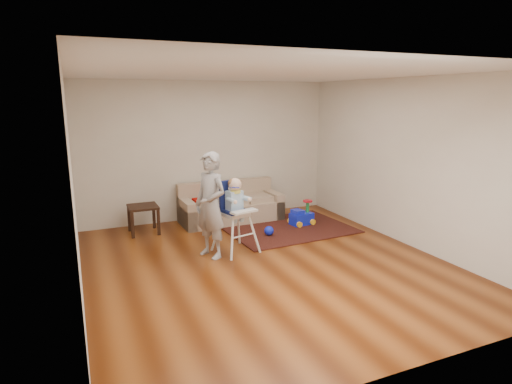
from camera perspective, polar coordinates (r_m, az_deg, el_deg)
name	(u,v)px	position (r m, az deg, el deg)	size (l,w,h in m)	color
ground	(267,264)	(6.33, 1.46, -9.60)	(5.50, 5.50, 0.00)	#491D06
room_envelope	(253,133)	(6.37, -0.45, 7.94)	(5.04, 5.52, 2.72)	beige
sofa	(231,202)	(8.35, -3.35, -1.39)	(1.98, 0.84, 0.76)	tan
side_table	(144,219)	(7.91, -14.76, -3.54)	(0.51, 0.51, 0.51)	black
area_rug	(288,228)	(7.98, 4.27, -4.82)	(2.23, 1.67, 0.02)	black
ride_on_toy	(302,213)	(8.15, 6.11, -2.75)	(0.42, 0.30, 0.46)	#1223DE
toy_ball	(269,231)	(7.51, 1.74, -5.18)	(0.17, 0.17, 0.17)	#1223DE
high_chair	(235,217)	(6.65, -2.78, -3.29)	(0.67, 0.67, 1.19)	silver
adult	(211,205)	(6.43, -6.08, -1.79)	(0.59, 0.38, 1.61)	gray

